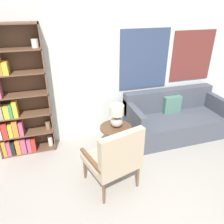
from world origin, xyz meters
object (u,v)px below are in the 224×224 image
Objects in this scene: couch at (174,119)px; table_lamp at (117,115)px; bookshelf at (13,103)px; armchair at (116,157)px; side_table at (116,129)px.

table_lamp is (-1.28, -0.20, 0.39)m from couch.
couch is at bearing -5.37° from bookshelf.
bookshelf is 2.99m from couch.
couch is at bearing 9.08° from table_lamp.
bookshelf reaches higher than couch.
couch is (1.57, 1.06, -0.24)m from armchair.
armchair is 2.50× the size of table_lamp.
couch is at bearing 10.02° from side_table.
armchair is 0.52× the size of couch.
bookshelf is 1.72m from table_lamp.
armchair is at bearing -108.31° from side_table.
bookshelf is at bearing 162.71° from side_table.
bookshelf is at bearing 174.63° from couch.
armchair reaches higher than side_table.
bookshelf is 5.44× the size of table_lamp.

